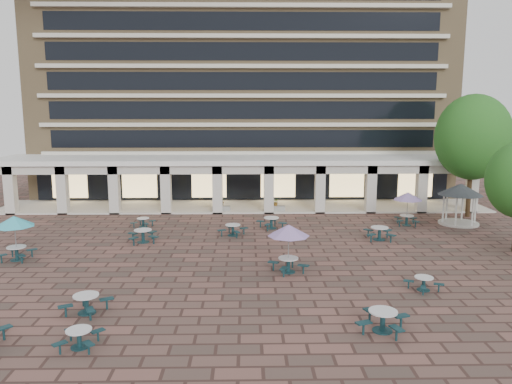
% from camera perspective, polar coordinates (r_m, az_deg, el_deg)
% --- Properties ---
extents(ground, '(120.00, 120.00, 0.00)m').
position_cam_1_polar(ground, '(29.38, -1.63, -7.47)').
color(ground, brown).
rests_on(ground, ground).
extents(apartment_building, '(40.00, 15.50, 25.20)m').
position_cam_1_polar(apartment_building, '(53.70, -1.42, 13.86)').
color(apartment_building, '#9B8057').
rests_on(apartment_building, ground).
extents(retail_arcade, '(42.00, 6.60, 4.40)m').
position_cam_1_polar(retail_arcade, '(43.25, -1.46, 2.14)').
color(retail_arcade, white).
rests_on(retail_arcade, ground).
extents(picnic_table_1, '(1.60, 1.60, 0.70)m').
position_cam_1_polar(picnic_table_1, '(19.92, -19.56, -15.32)').
color(picnic_table_1, '#13333B').
rests_on(picnic_table_1, ground).
extents(picnic_table_2, '(1.83, 1.83, 0.67)m').
position_cam_1_polar(picnic_table_2, '(25.49, 18.62, -9.75)').
color(picnic_table_2, '#13333B').
rests_on(picnic_table_2, ground).
extents(picnic_table_3, '(2.33, 2.33, 0.85)m').
position_cam_1_polar(picnic_table_3, '(20.64, 14.29, -13.88)').
color(picnic_table_3, '#13333B').
rests_on(picnic_table_3, ground).
extents(picnic_table_4, '(2.22, 2.22, 2.57)m').
position_cam_1_polar(picnic_table_4, '(31.42, -25.90, -3.21)').
color(picnic_table_4, '#13333B').
rests_on(picnic_table_4, ground).
extents(picnic_table_5, '(2.16, 2.16, 0.81)m').
position_cam_1_polar(picnic_table_5, '(22.82, -18.82, -11.83)').
color(picnic_table_5, '#13333B').
rests_on(picnic_table_5, ground).
extents(picnic_table_6, '(2.23, 2.23, 2.57)m').
position_cam_1_polar(picnic_table_6, '(26.26, 3.75, -4.61)').
color(picnic_table_6, '#13333B').
rests_on(picnic_table_6, ground).
extents(picnic_table_8, '(2.22, 2.22, 0.85)m').
position_cam_1_polar(picnic_table_8, '(33.21, -12.79, -4.78)').
color(picnic_table_8, '#13333B').
rests_on(picnic_table_8, ground).
extents(picnic_table_9, '(2.23, 2.23, 0.81)m').
position_cam_1_polar(picnic_table_9, '(36.10, 1.77, -3.42)').
color(picnic_table_9, '#13333B').
rests_on(picnic_table_9, ground).
extents(picnic_table_10, '(2.13, 2.13, 0.77)m').
position_cam_1_polar(picnic_table_10, '(34.13, -2.66, -4.24)').
color(picnic_table_10, '#13333B').
rests_on(picnic_table_10, ground).
extents(picnic_table_11, '(2.14, 2.14, 2.48)m').
position_cam_1_polar(picnic_table_11, '(38.35, 16.96, -0.60)').
color(picnic_table_11, '#13333B').
rests_on(picnic_table_11, ground).
extents(picnic_table_12, '(1.75, 1.75, 0.67)m').
position_cam_1_polar(picnic_table_12, '(37.45, -12.78, -3.32)').
color(picnic_table_12, '#13333B').
rests_on(picnic_table_12, ground).
extents(picnic_table_13, '(2.06, 2.06, 0.86)m').
position_cam_1_polar(picnic_table_13, '(33.99, 13.93, -4.48)').
color(picnic_table_13, '#13333B').
rests_on(picnic_table_13, ground).
extents(gazebo, '(3.27, 3.27, 3.04)m').
position_cam_1_polar(gazebo, '(40.03, 22.32, -0.21)').
color(gazebo, beige).
rests_on(gazebo, ground).
extents(tree_east_c, '(5.83, 5.83, 9.70)m').
position_cam_1_polar(tree_east_c, '(42.69, 23.55, 5.76)').
color(tree_east_c, '#3C2918').
rests_on(tree_east_c, ground).
extents(planter_left, '(1.50, 0.86, 1.32)m').
position_cam_1_polar(planter_left, '(41.83, -3.97, -1.53)').
color(planter_left, gray).
rests_on(planter_left, ground).
extents(planter_right, '(1.50, 0.69, 1.15)m').
position_cam_1_polar(planter_right, '(41.87, 2.29, -1.69)').
color(planter_right, gray).
rests_on(planter_right, ground).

